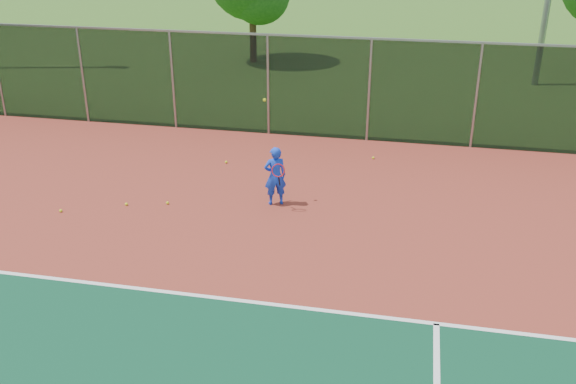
# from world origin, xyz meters

# --- Properties ---
(court_apron) EXTENTS (30.00, 20.00, 0.02)m
(court_apron) POSITION_xyz_m (0.00, 2.00, 0.01)
(court_apron) COLOR maroon
(court_apron) RESTS_ON ground
(fence_back) EXTENTS (30.00, 0.06, 3.03)m
(fence_back) POSITION_xyz_m (0.00, 12.00, 1.56)
(fence_back) COLOR black
(fence_back) RESTS_ON court_apron
(tennis_player) EXTENTS (0.61, 0.67, 2.50)m
(tennis_player) POSITION_xyz_m (-1.68, 7.09, 0.73)
(tennis_player) COLOR blue
(tennis_player) RESTS_ON court_apron
(practice_ball_0) EXTENTS (0.07, 0.07, 0.07)m
(practice_ball_0) POSITION_xyz_m (0.32, 10.47, 0.06)
(practice_ball_0) COLOR yellow
(practice_ball_0) RESTS_ON court_apron
(practice_ball_1) EXTENTS (0.07, 0.07, 0.07)m
(practice_ball_1) POSITION_xyz_m (-5.06, 6.28, 0.06)
(practice_ball_1) COLOR yellow
(practice_ball_1) RESTS_ON court_apron
(practice_ball_2) EXTENTS (0.07, 0.07, 0.07)m
(practice_ball_2) POSITION_xyz_m (-3.56, 9.34, 0.06)
(practice_ball_2) COLOR yellow
(practice_ball_2) RESTS_ON court_apron
(practice_ball_4) EXTENTS (0.07, 0.07, 0.07)m
(practice_ball_4) POSITION_xyz_m (-6.38, 5.65, 0.06)
(practice_ball_4) COLOR yellow
(practice_ball_4) RESTS_ON court_apron
(practice_ball_6) EXTENTS (0.07, 0.07, 0.07)m
(practice_ball_6) POSITION_xyz_m (-4.15, 6.54, 0.06)
(practice_ball_6) COLOR yellow
(practice_ball_6) RESTS_ON court_apron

